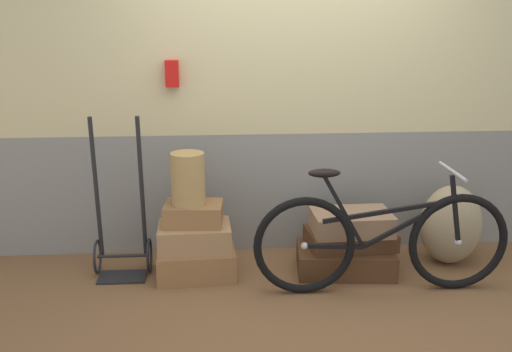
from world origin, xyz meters
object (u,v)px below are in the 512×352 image
object	(u,v)px
suitcase_3	(345,260)
suitcase_4	(350,238)
suitcase_5	(352,222)
suitcase_1	(194,237)
suitcase_0	(196,262)
wicker_basket	(188,179)
burlap_sack	(451,225)
luggage_trolley	(122,237)
bicycle	(381,241)
suitcase_2	(194,214)

from	to	relation	value
suitcase_3	suitcase_4	world-z (taller)	suitcase_4
suitcase_4	suitcase_5	distance (m)	0.15
suitcase_1	suitcase_5	xyz separation A→B (m)	(1.18, 0.01, 0.08)
suitcase_0	suitcase_4	world-z (taller)	suitcase_4
wicker_basket	burlap_sack	xyz separation A→B (m)	(2.03, 0.08, -0.44)
suitcase_3	luggage_trolley	distance (m)	1.70
suitcase_0	wicker_basket	world-z (taller)	wicker_basket
suitcase_4	suitcase_1	bearing A→B (deg)	177.52
wicker_basket	suitcase_3	bearing A→B (deg)	-1.41
suitcase_1	suitcase_4	distance (m)	1.18
bicycle	suitcase_4	bearing A→B (deg)	108.22
suitcase_4	wicker_basket	distance (m)	1.32
suitcase_2	wicker_basket	xyz separation A→B (m)	(-0.03, 0.00, 0.27)
suitcase_3	luggage_trolley	bearing A→B (deg)	-178.17
suitcase_4	suitcase_2	bearing A→B (deg)	176.48
luggage_trolley	suitcase_1	bearing A→B (deg)	-9.10
suitcase_0	burlap_sack	xyz separation A→B (m)	(1.99, 0.10, 0.21)
wicker_basket	suitcase_2	bearing A→B (deg)	-1.67
suitcase_2	suitcase_4	bearing A→B (deg)	5.63
suitcase_4	bicycle	bearing A→B (deg)	-76.57
suitcase_4	burlap_sack	distance (m)	0.81
suitcase_2	suitcase_4	world-z (taller)	suitcase_2
wicker_basket	luggage_trolley	xyz separation A→B (m)	(-0.51, 0.06, -0.47)
suitcase_1	suitcase_4	bearing A→B (deg)	0.24
bicycle	suitcase_1	bearing A→B (deg)	165.53
luggage_trolley	burlap_sack	size ratio (longest dim) A/B	1.92
suitcase_1	suitcase_4	world-z (taller)	suitcase_1
suitcase_4	burlap_sack	bearing A→B (deg)	-0.61
suitcase_0	suitcase_1	bearing A→B (deg)	-120.86
burlap_sack	suitcase_0	bearing A→B (deg)	-177.22
suitcase_2	suitcase_5	xyz separation A→B (m)	(1.18, -0.01, -0.09)
wicker_basket	burlap_sack	bearing A→B (deg)	2.39
bicycle	suitcase_5	bearing A→B (deg)	110.35
suitcase_1	suitcase_3	distance (m)	1.16
suitcase_4	suitcase_5	bearing A→B (deg)	-99.07
suitcase_5	bicycle	size ratio (longest dim) A/B	0.33
suitcase_2	suitcase_4	xyz separation A→B (m)	(1.18, 0.03, -0.23)
suitcase_2	luggage_trolley	bearing A→B (deg)	177.43
suitcase_4	suitcase_0	bearing A→B (deg)	177.03
suitcase_3	suitcase_5	world-z (taller)	suitcase_5
suitcase_0	suitcase_2	distance (m)	0.38
suitcase_1	suitcase_5	world-z (taller)	suitcase_5
suitcase_5	wicker_basket	xyz separation A→B (m)	(-1.21, 0.01, 0.36)
suitcase_4	suitcase_5	xyz separation A→B (m)	(-0.00, -0.04, 0.14)
suitcase_1	suitcase_3	world-z (taller)	suitcase_1
suitcase_2	luggage_trolley	xyz separation A→B (m)	(-0.54, 0.07, -0.20)
burlap_sack	suitcase_2	bearing A→B (deg)	-177.55
suitcase_0	wicker_basket	size ratio (longest dim) A/B	1.51
suitcase_4	burlap_sack	size ratio (longest dim) A/B	1.02
suitcase_2	luggage_trolley	world-z (taller)	luggage_trolley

